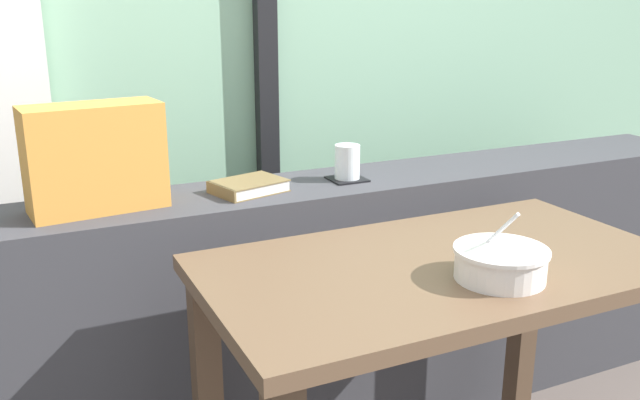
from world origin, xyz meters
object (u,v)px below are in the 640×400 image
coaster_square (347,179)px  breakfast_table (439,318)px  closed_book (248,186)px  throw_pillow (95,158)px  soup_bowl (500,263)px  juice_glass (347,163)px

coaster_square → breakfast_table: bearing=-94.5°
coaster_square → closed_book: 0.30m
breakfast_table → throw_pillow: (-0.64, 0.54, 0.32)m
coaster_square → throw_pillow: 0.70m
soup_bowl → throw_pillow: bearing=135.5°
throw_pillow → soup_bowl: 0.98m
breakfast_table → soup_bowl: 0.22m
juice_glass → throw_pillow: throw_pillow is taller
breakfast_table → closed_book: bearing=115.7°
closed_book → throw_pillow: 0.40m
closed_book → throw_pillow: size_ratio=0.66×
coaster_square → soup_bowl: soup_bowl is taller
closed_book → juice_glass: bearing=0.1°
juice_glass → throw_pillow: 0.69m
coaster_square → closed_book: size_ratio=0.47×
breakfast_table → closed_book: (-0.26, 0.53, 0.20)m
coaster_square → juice_glass: 0.05m
soup_bowl → coaster_square: bearing=90.4°
closed_book → throw_pillow: throw_pillow is taller
breakfast_table → coaster_square: (0.04, 0.53, 0.19)m
juice_glass → closed_book: size_ratio=0.46×
juice_glass → closed_book: juice_glass is taller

